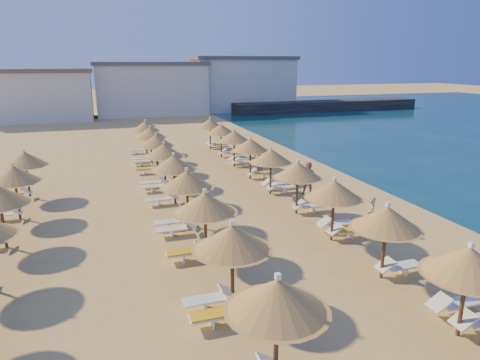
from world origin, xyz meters
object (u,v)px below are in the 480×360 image
object	(u,v)px
beachgoer_c	(260,159)
jetty	(327,106)
parasol_row_east	(298,171)
beachgoer_b	(309,179)
parasol_row_west	(187,180)
beachgoer_a	(371,214)

from	to	relation	value
beachgoer_c	jetty	bearing A→B (deg)	93.49
parasol_row_east	beachgoer_c	world-z (taller)	parasol_row_east
beachgoer_b	beachgoer_c	world-z (taller)	beachgoer_b
beachgoer_b	parasol_row_west	bearing A→B (deg)	-116.57
jetty	beachgoer_c	xyz separation A→B (m)	(-23.25, -32.24, 0.10)
beachgoer_b	parasol_row_east	bearing A→B (deg)	-82.81
beachgoer_a	beachgoer_c	distance (m)	11.82
parasol_row_west	beachgoer_a	bearing A→B (deg)	-21.91
parasol_row_east	parasol_row_west	bearing A→B (deg)	180.00
parasol_row_west	beachgoer_b	size ratio (longest dim) A/B	19.10
parasol_row_west	beachgoer_b	distance (m)	7.89
beachgoer_c	beachgoer_a	bearing A→B (deg)	-46.87
jetty	parasol_row_east	size ratio (longest dim) A/B	0.81
parasol_row_west	beachgoer_c	distance (m)	11.16
jetty	beachgoer_b	xyz separation A→B (m)	(-22.68, -38.45, 0.22)
parasol_row_east	beachgoer_c	xyz separation A→B (m)	(1.36, 8.74, -1.33)
parasol_row_east	parasol_row_west	size ratio (longest dim) A/B	1.00
beachgoer_a	beachgoer_b	bearing A→B (deg)	-157.32
parasol_row_west	beachgoer_b	xyz separation A→B (m)	(7.37, 2.53, -1.22)
parasol_row_west	beachgoer_c	size ratio (longest dim) A/B	21.69
jetty	beachgoer_a	bearing A→B (deg)	-118.16
parasol_row_east	beachgoer_a	size ratio (longest dim) A/B	23.54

